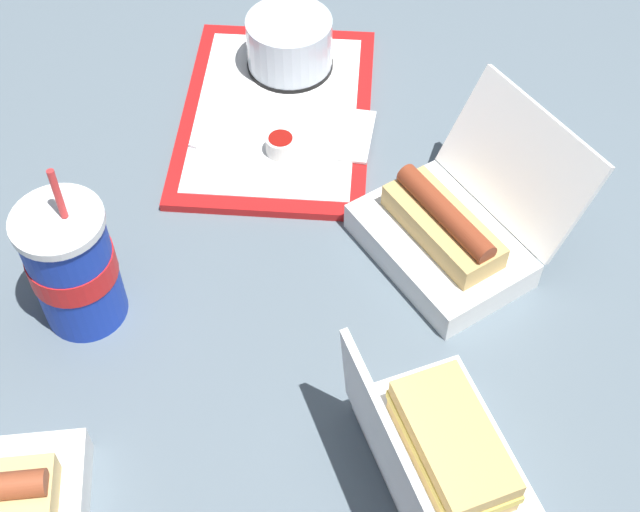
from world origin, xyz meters
TOP-DOWN VIEW (x-y plane):
  - ground_plane at (0.00, 0.00)m, footprint 3.20×3.20m
  - food_tray at (0.25, 0.13)m, footprint 0.38×0.27m
  - cake_container at (0.35, 0.13)m, footprint 0.12×0.12m
  - ketchup_cup at (0.17, 0.12)m, footprint 0.04×0.04m
  - napkin_stack at (0.22, 0.05)m, footprint 0.11×0.11m
  - plastic_fork at (0.22, 0.22)m, footprint 0.11×0.05m
  - clamshell_hotdog_front at (0.04, -0.11)m, footprint 0.29×0.29m
  - clamshell_sandwich_back at (-0.26, -0.11)m, footprint 0.25×0.22m
  - soda_cup_right at (-0.10, 0.31)m, footprint 0.10×0.10m

SIDE VIEW (x-z plane):
  - ground_plane at x=0.00m, z-range 0.00..0.00m
  - food_tray at x=0.25m, z-range 0.00..0.01m
  - napkin_stack at x=0.22m, z-range 0.01..0.02m
  - plastic_fork at x=0.22m, z-range 0.01..0.02m
  - ketchup_cup at x=0.17m, z-range 0.01..0.04m
  - clamshell_hotdog_front at x=0.04m, z-range -0.04..0.12m
  - clamshell_sandwich_back at x=-0.26m, z-range -0.04..0.12m
  - cake_container at x=0.35m, z-range 0.01..0.09m
  - soda_cup_right at x=-0.10m, z-range -0.03..0.20m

